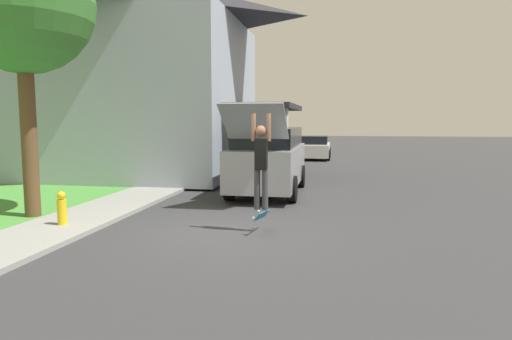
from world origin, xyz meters
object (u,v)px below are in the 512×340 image
object	(u,v)px
suv_parked	(269,158)
skateboard	(262,215)
fire_hydrant	(62,209)
car_down_street	(314,148)
lawn_tree_near	(22,4)
skateboarder	(261,160)

from	to	relation	value
suv_parked	skateboard	xyz separation A→B (m)	(0.64, -5.20, -0.75)
skateboard	fire_hydrant	xyz separation A→B (m)	(-4.33, -0.45, 0.07)
suv_parked	car_down_street	xyz separation A→B (m)	(0.77, 13.60, -0.45)
lawn_tree_near	skateboarder	bearing A→B (deg)	-2.43
suv_parked	lawn_tree_near	bearing A→B (deg)	-135.48
suv_parked	fire_hydrant	xyz separation A→B (m)	(-3.69, -5.65, -0.68)
skateboarder	skateboard	bearing A→B (deg)	-72.50
suv_parked	fire_hydrant	bearing A→B (deg)	-123.15
skateboarder	lawn_tree_near	bearing A→B (deg)	177.57
lawn_tree_near	fire_hydrant	distance (m)	4.78
fire_hydrant	car_down_street	bearing A→B (deg)	76.97
lawn_tree_near	fire_hydrant	bearing A→B (deg)	-31.08
skateboard	fire_hydrant	bearing A→B (deg)	-174.12
fire_hydrant	lawn_tree_near	bearing A→B (deg)	148.92
skateboarder	skateboard	distance (m)	1.16
skateboard	skateboarder	bearing A→B (deg)	107.50
car_down_street	skateboarder	world-z (taller)	skateboarder
lawn_tree_near	suv_parked	xyz separation A→B (m)	(4.96, 4.88, -3.86)
suv_parked	car_down_street	size ratio (longest dim) A/B	1.36
lawn_tree_near	car_down_street	size ratio (longest dim) A/B	1.56
lawn_tree_near	fire_hydrant	xyz separation A→B (m)	(1.27, -0.77, -4.54)
lawn_tree_near	skateboard	bearing A→B (deg)	-3.29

